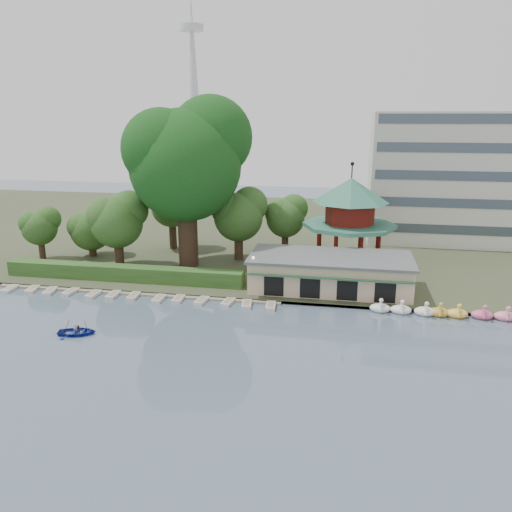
% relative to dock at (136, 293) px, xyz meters
% --- Properties ---
extents(ground_plane, '(220.00, 220.00, 0.00)m').
position_rel_dock_xyz_m(ground_plane, '(12.00, -17.20, -0.12)').
color(ground_plane, slate).
rests_on(ground_plane, ground).
extents(shore, '(220.00, 70.00, 0.40)m').
position_rel_dock_xyz_m(shore, '(12.00, 34.80, 0.08)').
color(shore, '#424930').
rests_on(shore, ground).
extents(embankment, '(220.00, 0.60, 0.30)m').
position_rel_dock_xyz_m(embankment, '(12.00, 0.10, 0.03)').
color(embankment, gray).
rests_on(embankment, ground).
extents(dock, '(34.00, 1.60, 0.24)m').
position_rel_dock_xyz_m(dock, '(0.00, 0.00, 0.00)').
color(dock, gray).
rests_on(dock, ground).
extents(boathouse, '(18.60, 9.39, 3.90)m').
position_rel_dock_xyz_m(boathouse, '(22.00, 4.77, 2.25)').
color(boathouse, beige).
rests_on(boathouse, shore).
extents(pavilion, '(12.40, 12.40, 13.50)m').
position_rel_dock_xyz_m(pavilion, '(24.00, 14.80, 7.36)').
color(pavilion, beige).
rests_on(pavilion, shore).
extents(office_building, '(38.00, 18.00, 20.00)m').
position_rel_dock_xyz_m(office_building, '(44.67, 31.80, 9.61)').
color(office_building, silver).
rests_on(office_building, shore).
extents(broadcast_tower, '(8.00, 8.00, 96.00)m').
position_rel_dock_xyz_m(broadcast_tower, '(-30.00, 122.80, 33.86)').
color(broadcast_tower, silver).
rests_on(broadcast_tower, ground).
extents(hedge, '(30.00, 2.00, 1.80)m').
position_rel_dock_xyz_m(hedge, '(-3.00, 3.30, 1.18)').
color(hedge, '#345E24').
rests_on(hedge, shore).
extents(lamp_post, '(0.36, 0.36, 4.28)m').
position_rel_dock_xyz_m(lamp_post, '(13.50, 1.80, 3.22)').
color(lamp_post, black).
rests_on(lamp_post, shore).
extents(big_tree, '(15.79, 14.72, 22.10)m').
position_rel_dock_xyz_m(big_tree, '(3.20, 11.03, 14.68)').
color(big_tree, '#3A281C').
rests_on(big_tree, shore).
extents(small_trees, '(38.66, 16.59, 10.31)m').
position_rel_dock_xyz_m(small_trees, '(-0.97, 13.94, 6.25)').
color(small_trees, '#3A281C').
rests_on(small_trees, shore).
extents(swan_boats, '(14.41, 1.97, 1.92)m').
position_rel_dock_xyz_m(swan_boats, '(33.54, -0.63, 0.28)').
color(swan_boats, white).
rests_on(swan_boats, ground).
extents(moored_rowboats, '(32.18, 2.76, 0.36)m').
position_rel_dock_xyz_m(moored_rowboats, '(0.55, -1.39, 0.06)').
color(moored_rowboats, silver).
rests_on(moored_rowboats, ground).
extents(rowboat_with_passengers, '(5.59, 4.53, 2.01)m').
position_rel_dock_xyz_m(rowboat_with_passengers, '(-0.87, -11.49, 0.39)').
color(rowboat_with_passengers, navy).
rests_on(rowboat_with_passengers, ground).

